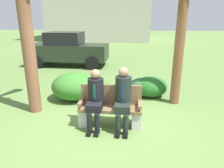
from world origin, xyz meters
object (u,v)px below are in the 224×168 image
Objects in this scene: park_bench at (110,108)px; seated_man_left at (95,96)px; shrub_mid_lawn at (143,87)px; shrub_near_bench at (151,87)px; parked_car_near at (68,49)px; shrub_far_lawn at (74,86)px; seated_man_right at (123,96)px.

park_bench is 0.46m from seated_man_left.
shrub_near_bench is at bearing -6.73° from shrub_mid_lawn.
parked_car_near is at bearing 112.34° from seated_man_left.
shrub_near_bench is at bearing 11.82° from shrub_far_lawn.
shrub_far_lawn is 4.78m from parked_car_near.
parked_car_near reaches higher than seated_man_left.
shrub_near_bench is 2.34m from shrub_far_lawn.
seated_man_left is 0.96× the size of seated_man_right.
shrub_near_bench is at bearing -46.31° from parked_car_near.
shrub_near_bench is 1.11× the size of shrub_mid_lawn.
seated_man_left is 1.31× the size of shrub_near_bench.
seated_man_left is 2.39m from shrub_mid_lawn.
seated_man_left is 6.55m from parked_car_near.
shrub_far_lawn is (-2.05, -0.51, 0.12)m from shrub_mid_lawn.
parked_car_near is (-1.56, 4.50, 0.44)m from shrub_far_lawn.
park_bench is 1.39× the size of shrub_near_bench.
shrub_mid_lawn is 0.69× the size of shrub_far_lawn.
parked_car_near is at bearing 116.99° from seated_man_right.
shrub_far_lawn is at bearing -166.11° from shrub_mid_lawn.
park_bench is 2.11m from shrub_mid_lawn.
park_bench is at bearing -112.40° from shrub_mid_lawn.
shrub_near_bench is 0.24m from shrub_mid_lawn.
shrub_far_lawn reaches higher than shrub_near_bench.
shrub_mid_lawn is at bearing 13.89° from shrub_far_lawn.
seated_man_right reaches higher than park_bench.
shrub_mid_lawn is (0.52, 2.06, -0.47)m from seated_man_right.
shrub_near_bench is at bearing 56.44° from seated_man_left.
park_bench is at bearing -49.07° from shrub_far_lawn.
seated_man_left is 2.48m from shrub_near_bench.
seated_man_right is (0.59, 0.01, 0.03)m from seated_man_left.
shrub_mid_lawn is at bearing 173.27° from shrub_near_bench.
shrub_near_bench is (0.76, 2.03, -0.44)m from seated_man_right.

